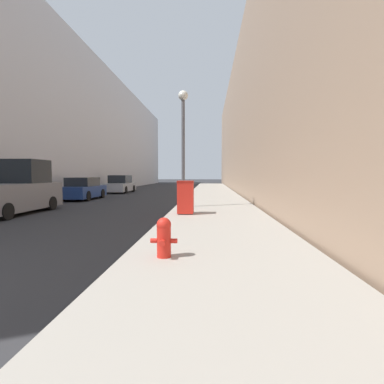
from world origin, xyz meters
name	(u,v)px	position (x,y,z in m)	size (l,w,h in m)	color
sidewalk_right	(214,197)	(5.97, 18.00, 0.06)	(3.91, 60.00, 0.13)	#9E998E
building_left_glass	(46,129)	(-10.53, 26.00, 6.22)	(12.00, 60.00, 12.44)	#BCBCC1
building_right_stone	(298,123)	(14.02, 26.00, 6.48)	(12.00, 60.00, 12.95)	#9E7F66
fire_hydrant	(164,236)	(4.83, 2.43, 0.52)	(0.50, 0.39, 0.75)	red
trash_bin	(186,197)	(4.74, 8.60, 0.79)	(0.63, 0.66, 1.31)	red
lamppost	(183,136)	(4.42, 11.21, 3.52)	(0.46, 0.46, 5.50)	#4C4C51
pickup_truck	(13,192)	(-2.67, 9.18, 0.95)	(2.03, 5.07, 2.34)	slate
parked_sedan_near	(83,189)	(-2.79, 16.47, 0.68)	(1.87, 4.18, 1.47)	navy
parked_sedan_far	(120,185)	(-2.53, 24.05, 0.73)	(1.90, 4.51, 1.60)	#A3A8B2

